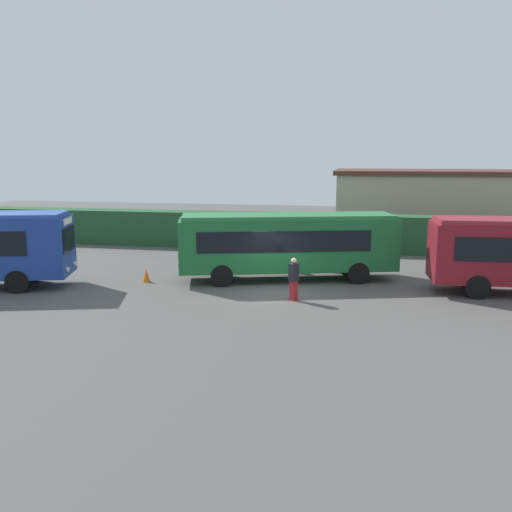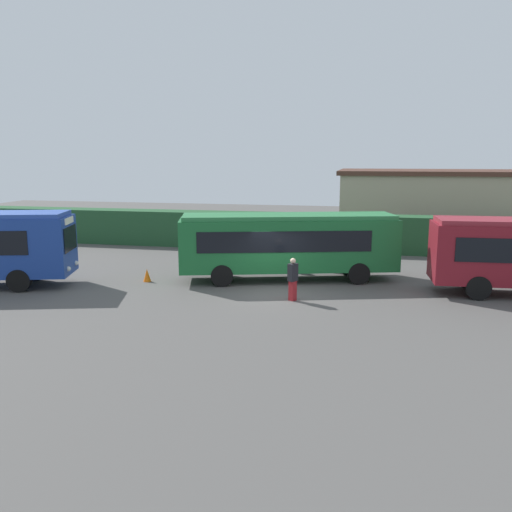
{
  "view_description": "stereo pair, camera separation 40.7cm",
  "coord_description": "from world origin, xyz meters",
  "px_view_note": "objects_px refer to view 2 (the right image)",
  "views": [
    {
      "loc": [
        3.47,
        -21.89,
        5.76
      ],
      "look_at": [
        -1.05,
        0.92,
        1.43
      ],
      "focal_mm": 37.61,
      "sensor_mm": 36.0,
      "label": 1
    },
    {
      "loc": [
        3.86,
        -21.81,
        5.76
      ],
      "look_at": [
        -1.05,
        0.92,
        1.43
      ],
      "focal_mm": 37.61,
      "sensor_mm": 36.0,
      "label": 2
    }
  ],
  "objects_px": {
    "person_center": "(293,278)",
    "person_right": "(311,252)",
    "bus_green": "(288,242)",
    "person_left": "(282,253)",
    "traffic_cone": "(147,275)"
  },
  "relations": [
    {
      "from": "bus_green",
      "to": "person_center",
      "type": "bearing_deg",
      "value": -94.41
    },
    {
      "from": "person_center",
      "to": "person_right",
      "type": "bearing_deg",
      "value": 121.34
    },
    {
      "from": "bus_green",
      "to": "person_left",
      "type": "xyz_separation_m",
      "value": [
        -0.62,
        2.12,
        -0.93
      ]
    },
    {
      "from": "person_center",
      "to": "traffic_cone",
      "type": "xyz_separation_m",
      "value": [
        -7.13,
        1.89,
        -0.63
      ]
    },
    {
      "from": "bus_green",
      "to": "person_left",
      "type": "bearing_deg",
      "value": 90.25
    },
    {
      "from": "person_left",
      "to": "person_center",
      "type": "height_order",
      "value": "person_center"
    },
    {
      "from": "bus_green",
      "to": "person_center",
      "type": "relative_size",
      "value": 5.89
    },
    {
      "from": "person_center",
      "to": "bus_green",
      "type": "bearing_deg",
      "value": 133.42
    },
    {
      "from": "bus_green",
      "to": "traffic_cone",
      "type": "relative_size",
      "value": 17.19
    },
    {
      "from": "person_left",
      "to": "person_center",
      "type": "relative_size",
      "value": 0.94
    },
    {
      "from": "person_center",
      "to": "person_right",
      "type": "relative_size",
      "value": 1.02
    },
    {
      "from": "person_left",
      "to": "traffic_cone",
      "type": "bearing_deg",
      "value": -146.68
    },
    {
      "from": "bus_green",
      "to": "person_right",
      "type": "bearing_deg",
      "value": 58.08
    },
    {
      "from": "bus_green",
      "to": "traffic_cone",
      "type": "distance_m",
      "value": 6.77
    },
    {
      "from": "bus_green",
      "to": "person_center",
      "type": "distance_m",
      "value": 3.78
    }
  ]
}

